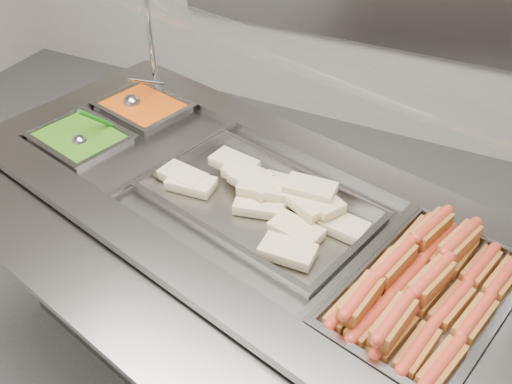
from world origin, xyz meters
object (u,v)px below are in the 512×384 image
at_px(sneeze_guard, 292,58).
at_px(pan_wraps, 258,206).
at_px(pan_hotdogs, 425,302).
at_px(ladle, 133,102).
at_px(serving_spoon, 83,138).
at_px(steam_counter, 245,290).

xyz_separation_m(sneeze_guard, pan_wraps, (0.00, -0.23, -0.39)).
distance_m(pan_hotdogs, pan_wraps, 0.57).
height_order(sneeze_guard, ladle, sneeze_guard).
relative_size(pan_wraps, ladle, 3.90).
height_order(pan_wraps, ladle, ladle).
bearing_deg(pan_hotdogs, serving_spoon, 172.48).
xyz_separation_m(steam_counter, serving_spoon, (-0.64, 0.01, 0.46)).
height_order(sneeze_guard, pan_wraps, sneeze_guard).
bearing_deg(ladle, pan_wraps, -24.36).
bearing_deg(steam_counter, sneeze_guard, 75.59).
height_order(steam_counter, ladle, ladle).
bearing_deg(pan_hotdogs, steam_counter, 165.59).
height_order(pan_hotdogs, ladle, ladle).
bearing_deg(sneeze_guard, ladle, 172.91).
xyz_separation_m(steam_counter, pan_hotdogs, (0.61, -0.16, 0.41)).
bearing_deg(pan_wraps, serving_spoon, 178.10).
height_order(steam_counter, sneeze_guard, sneeze_guard).
relative_size(steam_counter, sneeze_guard, 1.21).
bearing_deg(steam_counter, serving_spoon, 179.28).
height_order(pan_wraps, serving_spoon, serving_spoon).
bearing_deg(serving_spoon, ladle, 89.60).
bearing_deg(sneeze_guard, serving_spoon, -163.49).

